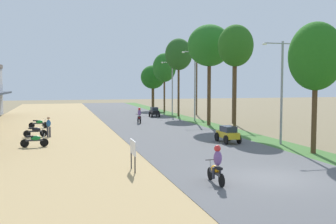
# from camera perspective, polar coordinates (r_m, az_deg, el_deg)

# --- Properties ---
(ground_plane) EXTENTS (180.00, 180.00, 0.00)m
(ground_plane) POSITION_cam_1_polar(r_m,az_deg,el_deg) (18.25, 14.96, -9.57)
(ground_plane) COLOR #7A6B4C
(road_strip) EXTENTS (9.00, 140.00, 0.08)m
(road_strip) POSITION_cam_1_polar(r_m,az_deg,el_deg) (18.24, 14.97, -9.45)
(road_strip) COLOR #565659
(road_strip) RESTS_ON ground
(dirt_shoulder) EXTENTS (12.00, 140.00, 0.06)m
(dirt_shoulder) POSITION_cam_1_polar(r_m,az_deg,el_deg) (15.89, -20.58, -11.65)
(dirt_shoulder) COLOR tan
(dirt_shoulder) RESTS_ON ground
(parked_motorbike_nearest) EXTENTS (1.80, 0.54, 0.94)m
(parked_motorbike_nearest) POSITION_cam_1_polar(r_m,az_deg,el_deg) (27.50, -18.90, -3.86)
(parked_motorbike_nearest) COLOR black
(parked_motorbike_nearest) RESTS_ON dirt_shoulder
(parked_motorbike_second) EXTENTS (1.80, 0.54, 0.94)m
(parked_motorbike_second) POSITION_cam_1_polar(r_m,az_deg,el_deg) (32.61, -18.81, -2.62)
(parked_motorbike_second) COLOR black
(parked_motorbike_second) RESTS_ON dirt_shoulder
(parked_motorbike_third) EXTENTS (1.80, 0.54, 0.94)m
(parked_motorbike_third) POSITION_cam_1_polar(r_m,az_deg,el_deg) (39.00, -18.38, -1.53)
(parked_motorbike_third) COLOR black
(parked_motorbike_third) RESTS_ON dirt_shoulder
(street_signboard) EXTENTS (0.06, 1.30, 1.50)m
(street_signboard) POSITION_cam_1_polar(r_m,az_deg,el_deg) (19.01, -5.15, -5.48)
(street_signboard) COLOR #262628
(street_signboard) RESTS_ON dirt_shoulder
(pedestrian_on_shoulder) EXTENTS (0.42, 0.34, 1.62)m
(pedestrian_on_shoulder) POSITION_cam_1_polar(r_m,az_deg,el_deg) (32.17, -17.07, -1.94)
(pedestrian_on_shoulder) COLOR #33333D
(pedestrian_on_shoulder) RESTS_ON dirt_shoulder
(median_tree_nearest) EXTENTS (3.23, 3.23, 7.91)m
(median_tree_nearest) POSITION_cam_1_polar(r_m,az_deg,el_deg) (25.14, 20.82, 7.56)
(median_tree_nearest) COLOR #4C351E
(median_tree_nearest) RESTS_ON median_strip
(median_tree_second) EXTENTS (3.10, 3.10, 9.36)m
(median_tree_second) POSITION_cam_1_polar(r_m,az_deg,el_deg) (34.96, 9.86, 9.46)
(median_tree_second) COLOR #4C351E
(median_tree_second) RESTS_ON median_strip
(median_tree_third) EXTENTS (4.40, 4.40, 10.14)m
(median_tree_third) POSITION_cam_1_polar(r_m,az_deg,el_deg) (39.90, 6.07, 9.58)
(median_tree_third) COLOR #4C351E
(median_tree_third) RESTS_ON median_strip
(median_tree_fourth) EXTENTS (3.50, 3.50, 10.04)m
(median_tree_fourth) POSITION_cam_1_polar(r_m,az_deg,el_deg) (50.84, 1.56, 8.39)
(median_tree_fourth) COLOR #4C351E
(median_tree_fourth) RESTS_ON median_strip
(median_tree_fifth) EXTENTS (3.40, 3.40, 8.66)m
(median_tree_fifth) POSITION_cam_1_polar(r_m,az_deg,el_deg) (57.40, -0.54, 6.49)
(median_tree_fifth) COLOR #4C351E
(median_tree_fifth) RESTS_ON median_strip
(median_tree_sixth) EXTENTS (3.88, 3.88, 7.15)m
(median_tree_sixth) POSITION_cam_1_polar(r_m,az_deg,el_deg) (62.75, -2.23, 5.09)
(median_tree_sixth) COLOR #4C351E
(median_tree_sixth) RESTS_ON median_strip
(streetlamp_near) EXTENTS (3.16, 0.20, 7.14)m
(streetlamp_near) POSITION_cam_1_polar(r_m,az_deg,el_deg) (28.18, 16.32, 3.85)
(streetlamp_near) COLOR gray
(streetlamp_near) RESTS_ON median_strip
(streetlamp_mid) EXTENTS (3.16, 0.20, 7.95)m
(streetlamp_mid) POSITION_cam_1_polar(r_m,az_deg,el_deg) (44.52, 3.96, 4.61)
(streetlamp_mid) COLOR gray
(streetlamp_mid) RESTS_ON median_strip
(streetlamp_far) EXTENTS (3.16, 0.20, 7.26)m
(streetlamp_far) POSITION_cam_1_polar(r_m,az_deg,el_deg) (53.31, 0.63, 4.17)
(streetlamp_far) COLOR gray
(streetlamp_far) RESTS_ON median_strip
(utility_pole_near) EXTENTS (1.80, 0.20, 9.64)m
(utility_pole_near) POSITION_cam_1_polar(r_m,az_deg,el_deg) (53.17, 4.22, 4.95)
(utility_pole_near) COLOR brown
(utility_pole_near) RESTS_ON ground
(utility_pole_far) EXTENTS (1.80, 0.20, 9.13)m
(utility_pole_far) POSITION_cam_1_polar(r_m,az_deg,el_deg) (42.28, 9.53, 4.75)
(utility_pole_far) COLOR brown
(utility_pole_far) RESTS_ON ground
(car_sedan_yellow) EXTENTS (1.10, 2.26, 1.19)m
(car_sedan_yellow) POSITION_cam_1_polar(r_m,az_deg,el_deg) (28.16, 8.74, -3.11)
(car_sedan_yellow) COLOR gold
(car_sedan_yellow) RESTS_ON road_strip
(car_hatchback_black) EXTENTS (1.04, 2.00, 1.23)m
(car_hatchback_black) POSITION_cam_1_polar(r_m,az_deg,el_deg) (49.30, -2.01, 0.06)
(car_hatchback_black) COLOR black
(car_hatchback_black) RESTS_ON road_strip
(motorbike_foreground_rider) EXTENTS (0.54, 1.80, 1.66)m
(motorbike_foreground_rider) POSITION_cam_1_polar(r_m,az_deg,el_deg) (16.60, 7.09, -7.80)
(motorbike_foreground_rider) COLOR black
(motorbike_foreground_rider) RESTS_ON road_strip
(motorbike_ahead_second) EXTENTS (0.54, 1.80, 1.66)m
(motorbike_ahead_second) POSITION_cam_1_polar(r_m,az_deg,el_deg) (41.55, -4.23, -0.57)
(motorbike_ahead_second) COLOR black
(motorbike_ahead_second) RESTS_ON road_strip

